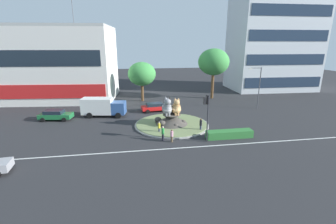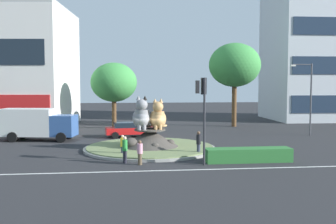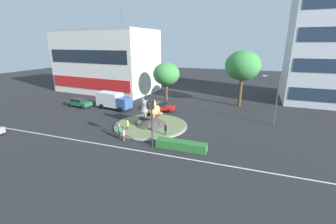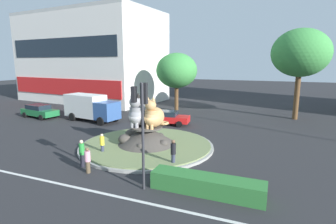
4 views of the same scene
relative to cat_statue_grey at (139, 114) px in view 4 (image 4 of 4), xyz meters
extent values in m
plane|color=#28282B|center=(0.62, -0.02, -2.59)|extent=(160.00, 160.00, 0.00)
cube|color=silver|center=(0.62, -7.54, -2.58)|extent=(112.00, 0.20, 0.01)
cylinder|color=gray|center=(0.62, -0.02, -2.50)|extent=(10.31, 10.31, 0.18)
cylinder|color=#707F51|center=(0.62, -0.02, -2.36)|extent=(9.90, 9.90, 0.08)
cone|color=#423D38|center=(0.62, -0.02, -1.64)|extent=(4.42, 4.42, 1.36)
cylinder|color=#423D38|center=(0.62, -0.02, -1.02)|extent=(2.43, 2.43, 0.12)
ellipsoid|color=#423D38|center=(2.18, -0.36, -2.04)|extent=(0.70, 0.73, 0.56)
ellipsoid|color=#423D38|center=(1.03, 1.75, -2.11)|extent=(0.55, 0.42, 0.44)
ellipsoid|color=#423D38|center=(-1.22, 0.80, -1.94)|extent=(0.97, 1.04, 0.77)
ellipsoid|color=#423D38|center=(-0.86, -0.79, -1.93)|extent=(0.99, 1.04, 0.79)
ellipsoid|color=#423D38|center=(0.90, -1.56, -2.08)|extent=(0.62, 0.49, 0.50)
ellipsoid|color=gray|center=(0.00, 0.12, -0.13)|extent=(1.55, 2.34, 1.66)
cylinder|color=gray|center=(-0.02, -0.33, 0.05)|extent=(1.12, 1.12, 1.04)
sphere|color=gray|center=(-0.03, -0.50, 0.96)|extent=(0.91, 0.91, 0.91)
torus|color=gray|center=(0.41, 1.04, -0.80)|extent=(1.12, 1.12, 0.21)
cone|color=black|center=(0.22, -0.51, 1.49)|extent=(0.39, 0.39, 0.37)
cone|color=gray|center=(-0.28, -0.49, 1.49)|extent=(0.39, 0.39, 0.37)
cylinder|color=gray|center=(0.15, -0.71, -0.76)|extent=(0.29, 0.29, 0.41)
cylinder|color=gray|center=(-0.23, -0.70, -0.76)|extent=(0.29, 0.29, 0.41)
ellipsoid|color=tan|center=(1.25, 0.10, -0.21)|extent=(1.44, 2.15, 1.52)
cylinder|color=tan|center=(1.23, -0.32, -0.04)|extent=(1.04, 1.04, 0.95)
sphere|color=tan|center=(1.22, -0.47, 0.79)|extent=(0.83, 0.83, 0.83)
torus|color=tan|center=(1.64, 0.93, -0.81)|extent=(0.93, 0.93, 0.19)
cone|color=tan|center=(1.45, -0.48, 1.28)|extent=(0.36, 0.36, 0.34)
cone|color=tan|center=(0.99, -0.46, 1.28)|extent=(0.36, 0.36, 0.34)
cylinder|color=tan|center=(1.38, -0.67, -0.77)|extent=(0.27, 0.27, 0.38)
cylinder|color=tan|center=(1.04, -0.65, -0.77)|extent=(0.27, 0.27, 0.38)
cylinder|color=#2D2D33|center=(3.63, -6.35, 0.17)|extent=(0.14, 0.14, 5.51)
cube|color=black|center=(3.62, -6.13, 2.40)|extent=(0.33, 0.26, 1.05)
sphere|color=#360606|center=(3.62, -6.05, 2.71)|extent=(0.18, 0.18, 0.18)
sphere|color=orange|center=(3.62, -6.05, 2.40)|extent=(0.18, 0.18, 0.18)
sphere|color=black|center=(3.62, -6.05, 2.08)|extent=(0.18, 0.18, 0.18)
cube|color=black|center=(3.18, -6.37, 2.35)|extent=(0.21, 0.29, 0.80)
cube|color=silver|center=(-19.71, 19.98, 4.34)|extent=(24.13, 15.01, 13.84)
cube|color=red|center=(-20.34, 13.54, 0.18)|extent=(21.97, 2.29, 2.49)
cube|color=#19232D|center=(-20.34, 13.56, 6.00)|extent=(21.05, 2.16, 2.77)
cube|color=#B2B2AD|center=(-19.71, 19.98, 11.51)|extent=(24.13, 15.01, 0.50)
cube|color=#2D7033|center=(6.76, -5.55, -2.14)|extent=(5.70, 1.20, 0.90)
cylinder|color=brown|center=(-2.60, 15.30, -0.97)|extent=(0.52, 0.52, 3.23)
ellipsoid|color=#3D8E42|center=(-2.60, 15.30, 2.79)|extent=(5.38, 5.38, 4.57)
cylinder|color=brown|center=(11.90, 15.52, -0.09)|extent=(0.58, 0.58, 4.99)
ellipsoid|color=#3D8E42|center=(11.90, 15.52, 4.90)|extent=(6.23, 6.23, 5.30)
cylinder|color=black|center=(-1.32, -5.13, -2.18)|extent=(0.25, 0.25, 0.81)
cylinder|color=#288C38|center=(-1.32, -5.13, -1.42)|extent=(0.33, 0.33, 0.70)
sphere|color=beige|center=(-1.32, -5.13, -0.95)|extent=(0.23, 0.23, 0.23)
cylinder|color=#33384C|center=(-1.49, -2.81, -2.23)|extent=(0.23, 0.23, 0.71)
cylinder|color=yellow|center=(-1.49, -2.81, -1.56)|extent=(0.31, 0.31, 0.62)
sphere|color=beige|center=(-1.49, -2.81, -1.15)|extent=(0.20, 0.20, 0.20)
cylinder|color=brown|center=(-0.38, -5.77, -2.22)|extent=(0.26, 0.26, 0.73)
cylinder|color=pink|center=(-0.38, -5.77, -1.54)|extent=(0.35, 0.35, 0.63)
sphere|color=brown|center=(-0.38, -5.77, -1.12)|extent=(0.21, 0.21, 0.21)
cylinder|color=#33384C|center=(3.94, -2.90, -2.18)|extent=(0.25, 0.25, 0.80)
cylinder|color=black|center=(3.94, -2.90, -1.43)|extent=(0.33, 0.33, 0.70)
sphere|color=brown|center=(3.94, -2.90, -0.97)|extent=(0.23, 0.23, 0.23)
cube|color=#1E6B38|center=(-16.05, 5.06, -1.93)|extent=(4.91, 2.52, 0.68)
cube|color=#19232D|center=(-16.28, 5.09, -1.32)|extent=(2.84, 2.00, 0.52)
cylinder|color=black|center=(-14.38, 5.77, -2.27)|extent=(0.66, 0.31, 0.64)
cylinder|color=black|center=(-14.65, 3.91, -2.27)|extent=(0.66, 0.31, 0.64)
cylinder|color=black|center=(-17.45, 6.21, -2.27)|extent=(0.66, 0.31, 0.64)
cylinder|color=black|center=(-17.72, 4.35, -2.27)|extent=(0.66, 0.31, 0.64)
cube|color=red|center=(-0.80, 7.46, -1.95)|extent=(4.94, 2.37, 0.63)
cube|color=#19232D|center=(-1.04, 7.43, -1.39)|extent=(2.84, 1.90, 0.49)
cylinder|color=black|center=(0.64, 8.54, -2.27)|extent=(0.66, 0.30, 0.64)
cylinder|color=black|center=(0.86, 6.75, -2.27)|extent=(0.66, 0.30, 0.64)
cylinder|color=black|center=(-2.47, 8.16, -2.27)|extent=(0.66, 0.30, 0.64)
cylinder|color=black|center=(-2.25, 6.37, -2.27)|extent=(0.66, 0.30, 0.64)
cube|color=#335693|center=(-6.81, 5.48, -1.19)|extent=(2.32, 2.47, 1.88)
cube|color=silver|center=(-10.09, 6.02, -0.90)|extent=(4.95, 2.90, 2.46)
cylinder|color=black|center=(-6.56, 6.54, -2.14)|extent=(0.94, 0.44, 0.90)
cylinder|color=black|center=(-6.92, 4.40, -2.14)|extent=(0.94, 0.44, 0.90)
cylinder|color=black|center=(-10.90, 7.26, -2.14)|extent=(0.94, 0.44, 0.90)
cylinder|color=black|center=(-11.25, 5.11, -2.14)|extent=(0.94, 0.44, 0.90)
camera|label=1|loc=(-4.78, -30.60, 8.37)|focal=25.08mm
camera|label=2|loc=(-1.24, -29.66, 2.46)|focal=40.77mm
camera|label=3|loc=(13.02, -27.46, 8.62)|focal=24.01mm
camera|label=4|loc=(9.63, -17.72, 3.93)|focal=28.35mm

